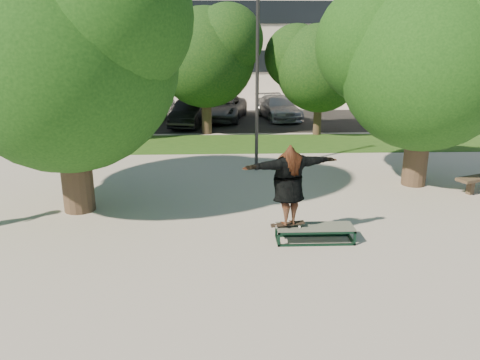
{
  "coord_description": "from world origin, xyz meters",
  "views": [
    {
      "loc": [
        -0.23,
        -11.39,
        4.54
      ],
      "look_at": [
        0.24,
        0.6,
        0.94
      ],
      "focal_mm": 35.0,
      "sensor_mm": 36.0,
      "label": 1
    }
  ],
  "objects_px": {
    "car_silver_a": "(155,107)",
    "car_silver_b": "(278,107)",
    "car_dark": "(190,113)",
    "grind_box": "(315,234)",
    "car_grey": "(222,108)",
    "tree_right": "(423,55)",
    "lamppost": "(257,82)",
    "tree_left": "(61,45)"
  },
  "relations": [
    {
      "from": "tree_left",
      "to": "grind_box",
      "type": "distance_m",
      "value": 7.9
    },
    {
      "from": "tree_left",
      "to": "car_dark",
      "type": "height_order",
      "value": "tree_left"
    },
    {
      "from": "tree_right",
      "to": "car_silver_b",
      "type": "height_order",
      "value": "tree_right"
    },
    {
      "from": "car_silver_a",
      "to": "tree_right",
      "type": "bearing_deg",
      "value": -42.79
    },
    {
      "from": "tree_left",
      "to": "car_grey",
      "type": "bearing_deg",
      "value": 74.85
    },
    {
      "from": "grind_box",
      "to": "car_dark",
      "type": "xyz_separation_m",
      "value": [
        -3.9,
        15.53,
        0.5
      ]
    },
    {
      "from": "tree_left",
      "to": "grind_box",
      "type": "xyz_separation_m",
      "value": [
        6.21,
        -2.43,
        -4.23
      ]
    },
    {
      "from": "car_dark",
      "to": "car_grey",
      "type": "xyz_separation_m",
      "value": [
        1.78,
        1.98,
        0.02
      ]
    },
    {
      "from": "lamppost",
      "to": "car_silver_b",
      "type": "relative_size",
      "value": 1.29
    },
    {
      "from": "lamppost",
      "to": "car_grey",
      "type": "height_order",
      "value": "lamppost"
    },
    {
      "from": "car_silver_a",
      "to": "car_dark",
      "type": "relative_size",
      "value": 1.01
    },
    {
      "from": "car_dark",
      "to": "car_grey",
      "type": "bearing_deg",
      "value": 57.65
    },
    {
      "from": "tree_right",
      "to": "car_dark",
      "type": "relative_size",
      "value": 1.55
    },
    {
      "from": "tree_right",
      "to": "car_grey",
      "type": "height_order",
      "value": "tree_right"
    },
    {
      "from": "grind_box",
      "to": "car_grey",
      "type": "bearing_deg",
      "value": 96.91
    },
    {
      "from": "grind_box",
      "to": "car_silver_b",
      "type": "height_order",
      "value": "car_silver_b"
    },
    {
      "from": "car_silver_a",
      "to": "car_silver_b",
      "type": "bearing_deg",
      "value": 9.71
    },
    {
      "from": "grind_box",
      "to": "tree_right",
      "type": "bearing_deg",
      "value": 47.84
    },
    {
      "from": "tree_right",
      "to": "car_dark",
      "type": "bearing_deg",
      "value": 125.43
    },
    {
      "from": "lamppost",
      "to": "tree_left",
      "type": "bearing_deg",
      "value": -143.58
    },
    {
      "from": "car_silver_b",
      "to": "car_grey",
      "type": "bearing_deg",
      "value": 173.45
    },
    {
      "from": "car_silver_b",
      "to": "lamppost",
      "type": "bearing_deg",
      "value": -111.25
    },
    {
      "from": "car_dark",
      "to": "car_silver_b",
      "type": "height_order",
      "value": "car_dark"
    },
    {
      "from": "tree_right",
      "to": "car_silver_a",
      "type": "relative_size",
      "value": 1.53
    },
    {
      "from": "lamppost",
      "to": "car_silver_b",
      "type": "height_order",
      "value": "lamppost"
    },
    {
      "from": "grind_box",
      "to": "car_dark",
      "type": "relative_size",
      "value": 0.43
    },
    {
      "from": "grind_box",
      "to": "car_silver_a",
      "type": "bearing_deg",
      "value": 108.94
    },
    {
      "from": "grind_box",
      "to": "tree_left",
      "type": "bearing_deg",
      "value": 158.62
    },
    {
      "from": "tree_right",
      "to": "car_silver_a",
      "type": "bearing_deg",
      "value": 127.07
    },
    {
      "from": "grind_box",
      "to": "car_grey",
      "type": "xyz_separation_m",
      "value": [
        -2.12,
        17.51,
        0.53
      ]
    },
    {
      "from": "car_silver_b",
      "to": "tree_left",
      "type": "bearing_deg",
      "value": -126.54
    },
    {
      "from": "car_silver_a",
      "to": "car_silver_b",
      "type": "relative_size",
      "value": 0.9
    },
    {
      "from": "lamppost",
      "to": "grind_box",
      "type": "distance_m",
      "value": 7.05
    },
    {
      "from": "car_dark",
      "to": "tree_right",
      "type": "bearing_deg",
      "value": -45.08
    },
    {
      "from": "car_silver_a",
      "to": "car_grey",
      "type": "xyz_separation_m",
      "value": [
        3.99,
        -0.3,
        -0.01
      ]
    },
    {
      "from": "lamppost",
      "to": "car_grey",
      "type": "relative_size",
      "value": 1.18
    },
    {
      "from": "car_silver_a",
      "to": "grind_box",
      "type": "bearing_deg",
      "value": -60.91
    },
    {
      "from": "grind_box",
      "to": "car_grey",
      "type": "relative_size",
      "value": 0.35
    },
    {
      "from": "tree_right",
      "to": "lamppost",
      "type": "bearing_deg",
      "value": 158.72
    },
    {
      "from": "tree_left",
      "to": "tree_right",
      "type": "height_order",
      "value": "tree_left"
    },
    {
      "from": "tree_right",
      "to": "grind_box",
      "type": "height_order",
      "value": "tree_right"
    },
    {
      "from": "lamppost",
      "to": "car_grey",
      "type": "xyz_separation_m",
      "value": [
        -1.21,
        11.18,
        -2.43
      ]
    }
  ]
}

